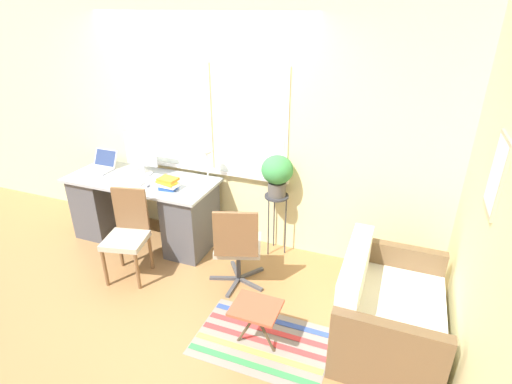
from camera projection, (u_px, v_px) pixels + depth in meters
ground_plane at (176, 265)px, 4.32m from camera, size 14.00×14.00×0.00m
wall_back_with_window at (204, 124)px, 4.41m from camera, size 9.00×0.12×2.70m
wall_right_with_picture at (486, 189)px, 2.86m from camera, size 0.08×9.00×2.70m
desk at (145, 208)px, 4.64m from camera, size 1.71×0.72×0.77m
laptop at (101, 166)px, 4.72m from camera, size 0.31×0.31×0.21m
monitor at (141, 154)px, 4.51m from camera, size 0.39×0.20×0.48m
keyboard at (126, 182)px, 4.38m from camera, size 0.40×0.12×0.02m
mouse at (148, 186)px, 4.29m from camera, size 0.03×0.06×0.03m
desk_lamp at (207, 156)px, 4.26m from camera, size 0.11×0.11×0.41m
book_stack at (168, 184)px, 4.20m from camera, size 0.24×0.18×0.13m
desk_chair_wooden at (128, 233)px, 3.98m from camera, size 0.46×0.48×0.91m
office_chair_swivel at (237, 245)px, 3.81m from camera, size 0.58×0.57×0.90m
couch_loveseat at (385, 313)px, 3.25m from camera, size 0.80×1.12×0.80m
plant_stand at (277, 203)px, 4.29m from camera, size 0.26×0.26×0.70m
potted_plant at (277, 173)px, 4.14m from camera, size 0.33×0.33×0.45m
floor_rug_striped at (262, 341)px, 3.33m from camera, size 1.11×0.71×0.01m
folding_stool at (256, 311)px, 3.13m from camera, size 0.37×0.32×0.42m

